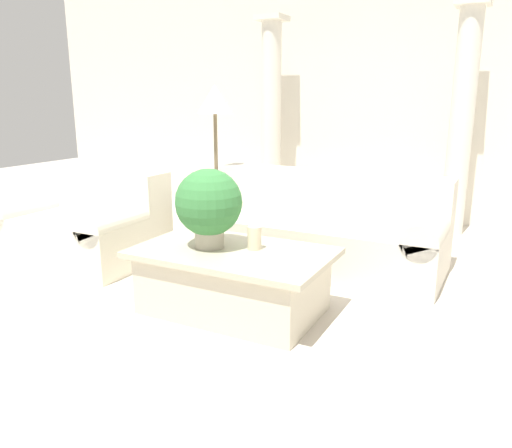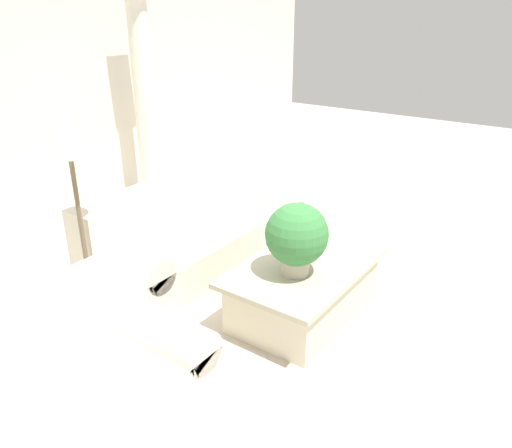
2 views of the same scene
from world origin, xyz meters
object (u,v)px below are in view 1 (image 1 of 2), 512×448
Objects in this scene: coffee_table at (233,280)px; sofa_long at (319,228)px; floor_lamp at (215,109)px; loveseat at (85,223)px; potted_plant at (209,204)px.

sofa_long is at bearing 83.04° from coffee_table.
floor_lamp is (-0.97, 1.36, 1.11)m from coffee_table.
loveseat is at bearing -132.07° from floor_lamp.
coffee_table is at bearing -54.55° from floor_lamp.
potted_plant is (-0.33, -1.28, 0.43)m from sofa_long.
loveseat is at bearing 164.86° from potted_plant.
potted_plant reaches higher than loveseat.
sofa_long is at bearing 23.02° from loveseat.
loveseat is 1.04× the size of coffee_table.
potted_plant is 1.70m from floor_lamp.
loveseat reaches higher than coffee_table.
sofa_long is at bearing -5.00° from floor_lamp.
coffee_table is (1.82, -0.43, -0.10)m from loveseat.
sofa_long is 3.97× the size of potted_plant.
coffee_table is 2.44× the size of potted_plant.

